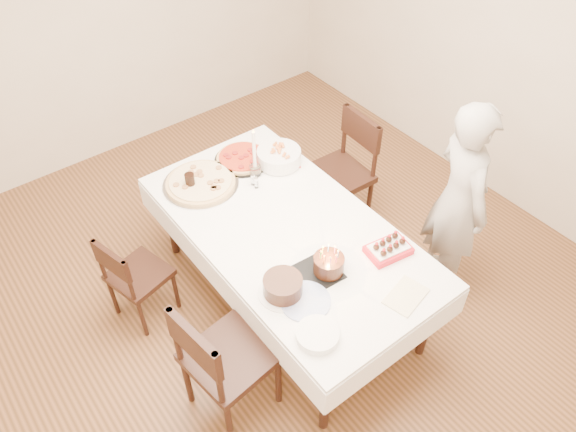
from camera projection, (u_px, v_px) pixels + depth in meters
floor at (284, 293)px, 4.31m from camera, size 5.00×5.00×0.00m
wall_back at (107, 11)px, 4.79m from camera, size 4.50×0.04×2.70m
wall_right at (514, 45)px, 4.35m from camera, size 0.04×5.00×2.70m
dining_table at (288, 265)px, 4.02m from camera, size 1.41×2.27×0.75m
chair_right_savory at (337, 175)px, 4.54m from camera, size 0.53×0.53×1.00m
chair_left_savory at (139, 275)px, 3.92m from camera, size 0.49×0.49×0.79m
chair_left_dessert at (230, 357)px, 3.32m from camera, size 0.58×0.58×1.01m
person at (459, 200)px, 3.89m from camera, size 0.56×0.67×1.58m
pizza_white at (201, 183)px, 4.06m from camera, size 0.58×0.58×0.04m
pizza_pepperoni at (242, 158)px, 4.26m from camera, size 0.47×0.47×0.04m
red_placemat at (280, 161)px, 4.28m from camera, size 0.33×0.33×0.01m
pasta_bowl at (279, 157)px, 4.21m from camera, size 0.40×0.40×0.11m
taper_candle at (254, 152)px, 4.02m from camera, size 0.10×0.10×0.41m
shaker_pair at (256, 183)px, 4.02m from camera, size 0.10×0.10×0.09m
cola_glass at (190, 181)px, 4.00m from camera, size 0.09×0.09×0.13m
layer_cake at (283, 286)px, 3.32m from camera, size 0.31×0.31×0.12m
cake_board at (317, 273)px, 3.47m from camera, size 0.29×0.29×0.01m
birthday_cake at (329, 260)px, 3.42m from camera, size 0.20×0.20×0.17m
strawberry_box at (388, 249)px, 3.57m from camera, size 0.30×0.22×0.07m
box_lid at (406, 297)px, 3.34m from camera, size 0.30×0.23×0.02m
plate_stack at (317, 335)px, 3.12m from camera, size 0.31×0.31×0.05m
china_plate at (305, 301)px, 3.31m from camera, size 0.34×0.34×0.01m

